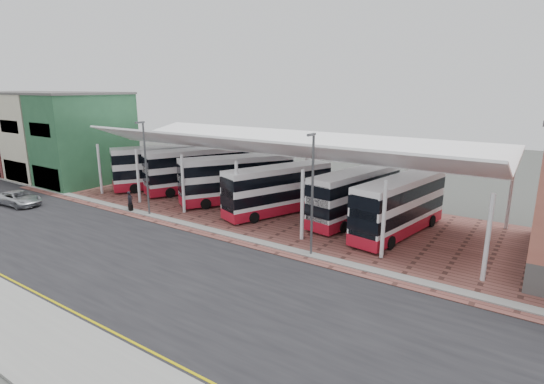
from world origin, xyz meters
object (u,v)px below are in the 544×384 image
at_px(bus_0, 166,167).
at_px(bus_2, 237,180).
at_px(pedestrian, 130,201).
at_px(bus_3, 278,190).
at_px(bus_4, 355,196).
at_px(bus_5, 399,206).
at_px(bus_1, 198,170).
at_px(silver_car, 19,198).

distance_m(bus_0, bus_2, 10.13).
height_order(bus_0, pedestrian, bus_0).
bearing_deg(bus_3, bus_0, -163.43).
bearing_deg(pedestrian, bus_3, -72.83).
bearing_deg(pedestrian, bus_2, -52.23).
bearing_deg(bus_0, bus_4, 33.95).
bearing_deg(bus_4, bus_0, -168.43).
bearing_deg(bus_2, bus_3, 22.38).
height_order(bus_4, bus_5, bus_5).
xyz_separation_m(bus_3, bus_4, (6.35, 1.87, 0.02)).
bearing_deg(bus_1, bus_4, 24.39).
distance_m(bus_0, bus_4, 21.78).
bearing_deg(silver_car, bus_1, -41.18).
relative_size(bus_0, bus_5, 1.01).
height_order(bus_4, silver_car, bus_4).
height_order(bus_0, bus_1, bus_0).
bearing_deg(bus_1, pedestrian, -64.89).
distance_m(bus_2, pedestrian, 9.85).
distance_m(silver_car, pedestrian, 11.15).
distance_m(bus_2, silver_car, 20.45).
relative_size(bus_3, silver_car, 2.10).
bearing_deg(silver_car, bus_4, -69.00).
relative_size(bus_2, pedestrian, 6.06).
bearing_deg(bus_5, bus_0, -171.74).
distance_m(bus_1, bus_4, 17.84).
relative_size(bus_0, silver_car, 2.20).
bearing_deg(bus_1, silver_car, -101.67).
bearing_deg(bus_4, bus_2, -165.43).
xyz_separation_m(bus_1, bus_2, (6.19, -1.17, -0.04)).
xyz_separation_m(bus_0, bus_5, (25.82, -0.46, -0.15)).
bearing_deg(silver_car, pedestrian, -69.15).
bearing_deg(bus_4, silver_car, -144.75).
distance_m(bus_3, bus_5, 10.42).
bearing_deg(bus_2, bus_0, -149.69).
height_order(bus_3, bus_5, bus_5).
relative_size(bus_0, bus_2, 1.03).
height_order(bus_1, pedestrian, bus_1).
distance_m(bus_3, pedestrian, 13.32).
distance_m(bus_0, silver_car, 14.11).
bearing_deg(bus_0, silver_car, -83.75).
xyz_separation_m(bus_1, pedestrian, (0.02, -8.73, -1.38)).
xyz_separation_m(bus_0, pedestrian, (3.95, -7.84, -1.40)).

